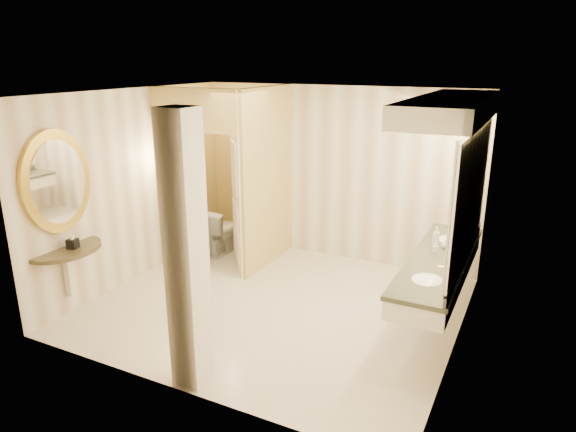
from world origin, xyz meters
name	(u,v)px	position (x,y,z in m)	size (l,w,h in m)	color
floor	(276,305)	(0.00, 0.00, 0.00)	(4.50, 4.50, 0.00)	beige
ceiling	(274,93)	(0.00, 0.00, 2.70)	(4.50, 4.50, 0.00)	silver
wall_back	(335,174)	(0.00, 2.00, 1.35)	(4.50, 0.02, 2.70)	silver
wall_front	(170,261)	(0.00, -2.00, 1.35)	(4.50, 0.02, 2.70)	silver
wall_left	(135,186)	(-2.25, 0.00, 1.35)	(0.02, 4.00, 2.70)	silver
wall_right	(466,233)	(2.25, 0.00, 1.35)	(0.02, 4.00, 2.70)	silver
toilet_closet	(238,178)	(-1.13, 0.96, 1.39)	(1.50, 1.55, 2.70)	#EADA7A
wall_sconce	(171,156)	(-1.93, 0.43, 1.73)	(0.14, 0.14, 0.42)	gold
vanity	(448,195)	(1.98, 0.40, 1.63)	(0.75, 2.74, 2.09)	white
console_shelf	(60,211)	(-2.21, -1.32, 1.34)	(0.95, 0.95, 1.93)	black
pillar	(186,254)	(0.02, -1.80, 1.35)	(0.31, 0.31, 2.70)	white
tissue_box	(73,244)	(-2.10, -1.29, 0.93)	(0.12, 0.12, 0.12)	black
toilet	(221,231)	(-1.69, 1.27, 0.38)	(0.42, 0.74, 0.76)	white
soap_bottle_a	(435,247)	(1.87, 0.54, 0.94)	(0.06, 0.06, 0.12)	beige
soap_bottle_b	(445,244)	(1.94, 0.73, 0.93)	(0.08, 0.08, 0.11)	silver
soap_bottle_c	(436,236)	(1.82, 0.80, 0.99)	(0.09, 0.09, 0.23)	#C6B28C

